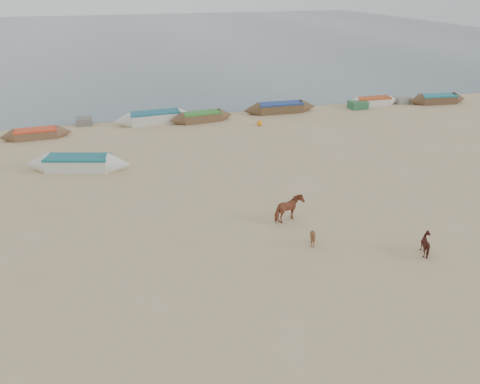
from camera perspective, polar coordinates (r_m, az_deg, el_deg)
The scene contains 8 objects.
ground at distance 20.04m, azimuth 3.32°, elevation -7.20°, with size 140.00×140.00×0.00m, color tan.
sea at distance 98.67m, azimuth -13.85°, elevation 17.94°, with size 160.00×160.00×0.00m, color slate.
cow_adult at distance 22.17m, azimuth 5.96°, elevation -2.08°, with size 0.69×1.51×1.27m, color brown.
calf_front at distance 20.40m, azimuth 8.88°, elevation -5.57°, with size 0.64×0.72×0.79m, color brown.
calf_right at distance 21.11m, azimuth 21.97°, elevation -5.98°, with size 0.88×0.75×0.89m, color #53221B.
near_canoe at distance 29.67m, azimuth -19.13°, elevation 3.32°, with size 6.31×1.37×0.87m, color silver, non-canonical shape.
waterline_canoes at distance 38.21m, azimuth -4.73°, elevation 9.22°, with size 57.31×2.97×0.93m.
beach_clutter at distance 38.76m, azimuth -1.99°, elevation 9.34°, with size 44.05×4.99×0.64m.
Camera 1 is at (-5.99, -15.92, 10.60)m, focal length 35.00 mm.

